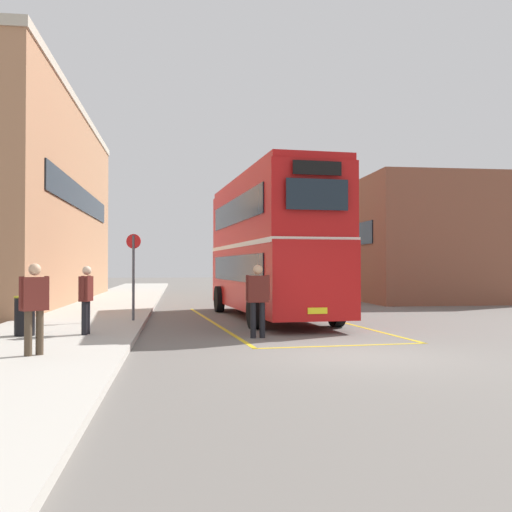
% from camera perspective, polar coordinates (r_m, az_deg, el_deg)
% --- Properties ---
extents(ground_plane, '(135.60, 135.60, 0.00)m').
position_cam_1_polar(ground_plane, '(26.05, 0.28, -4.88)').
color(ground_plane, '#66605B').
extents(sidewalk_left, '(4.00, 57.60, 0.14)m').
position_cam_1_polar(sidewalk_left, '(28.37, -13.56, -4.40)').
color(sidewalk_left, '#B2ADA3').
rests_on(sidewalk_left, ground).
extents(brick_building_left, '(5.98, 21.22, 9.38)m').
position_cam_1_polar(brick_building_left, '(30.14, -21.96, 4.65)').
color(brick_building_left, '#AD7A56').
rests_on(brick_building_left, ground).
extents(depot_building_right, '(7.61, 14.06, 6.15)m').
position_cam_1_polar(depot_building_right, '(34.40, 14.34, 1.21)').
color(depot_building_right, brown).
rests_on(depot_building_right, ground).
extents(double_decker_bus, '(3.38, 10.24, 4.75)m').
position_cam_1_polar(double_decker_bus, '(19.97, 1.32, 1.15)').
color(double_decker_bus, black).
rests_on(double_decker_bus, ground).
extents(single_deck_bus, '(2.70, 9.04, 3.02)m').
position_cam_1_polar(single_deck_bus, '(38.88, 2.74, -1.19)').
color(single_deck_bus, black).
rests_on(single_deck_bus, ground).
extents(pedestrian_boarding, '(0.60, 0.27, 1.80)m').
position_cam_1_polar(pedestrian_boarding, '(14.55, 0.17, -3.79)').
color(pedestrian_boarding, black).
rests_on(pedestrian_boarding, ground).
extents(pedestrian_waiting_near, '(0.29, 0.55, 1.63)m').
position_cam_1_polar(pedestrian_waiting_near, '(14.64, -16.09, -3.65)').
color(pedestrian_waiting_near, black).
rests_on(pedestrian_waiting_near, sidewalk_left).
extents(pedestrian_waiting_far, '(0.51, 0.46, 1.68)m').
position_cam_1_polar(pedestrian_waiting_far, '(11.51, -20.62, -4.20)').
color(pedestrian_waiting_far, '#473828').
rests_on(pedestrian_waiting_far, sidewalk_left).
extents(litter_bin, '(0.49, 0.49, 0.93)m').
position_cam_1_polar(litter_bin, '(14.88, -21.43, -5.39)').
color(litter_bin, black).
rests_on(litter_bin, sidewalk_left).
extents(bus_stop_sign, '(0.44, 0.11, 2.59)m').
position_cam_1_polar(bus_stop_sign, '(18.11, -11.75, -1.16)').
color(bus_stop_sign, '#4C4C51').
rests_on(bus_stop_sign, sidewalk_left).
extents(bay_marking_yellow, '(5.18, 12.42, 0.01)m').
position_cam_1_polar(bay_marking_yellow, '(18.20, 2.49, -6.54)').
color(bay_marking_yellow, gold).
rests_on(bay_marking_yellow, ground).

